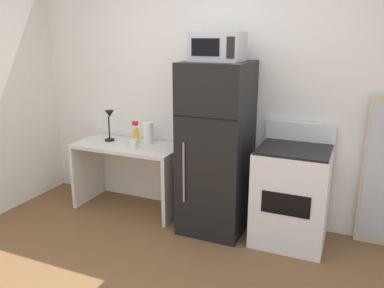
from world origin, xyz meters
name	(u,v)px	position (x,y,z in m)	size (l,w,h in m)	color
wall_back_white	(219,95)	(0.00, 1.70, 1.30)	(5.00, 0.10, 2.60)	white
desk	(129,164)	(-0.93, 1.35, 0.53)	(1.18, 0.55, 0.75)	silver
desk_lamp	(110,120)	(-1.17, 1.39, 0.99)	(0.14, 0.12, 0.35)	black
spray_bottle	(136,134)	(-0.87, 1.43, 0.85)	(0.06, 0.06, 0.25)	yellow
coffee_mug	(134,144)	(-0.77, 1.24, 0.80)	(0.08, 0.08, 0.10)	white
paper_towel_roll	(148,133)	(-0.73, 1.46, 0.87)	(0.11, 0.11, 0.24)	white
refrigerator	(216,149)	(0.12, 1.31, 0.84)	(0.61, 0.67, 1.67)	black
microwave	(217,47)	(0.12, 1.29, 1.80)	(0.46, 0.35, 0.26)	#B7B7BC
oven_range	(291,195)	(0.86, 1.33, 0.47)	(0.66, 0.61, 1.10)	white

